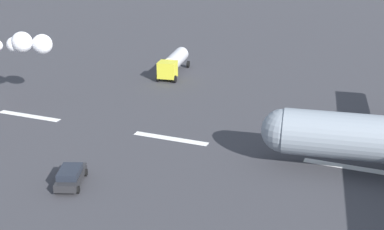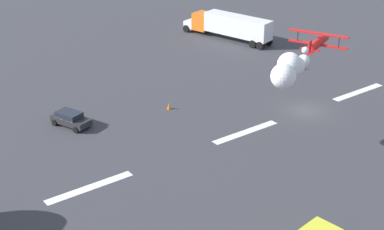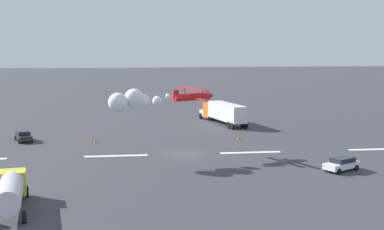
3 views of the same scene
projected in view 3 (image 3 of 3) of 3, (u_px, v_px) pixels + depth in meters
name	position (u px, v px, depth m)	size (l,w,h in m)	color
ground_plane	(184.00, 154.00, 70.39)	(440.00, 440.00, 0.00)	#38383D
runway_stripe_2	(377.00, 149.00, 73.51)	(8.00, 0.90, 0.01)	white
runway_stripe_3	(251.00, 152.00, 71.43)	(8.00, 0.90, 0.01)	white
runway_stripe_4	(116.00, 156.00, 69.35)	(8.00, 0.90, 0.01)	white
stunt_biplane_red	(142.00, 100.00, 65.93)	(13.66, 8.75, 2.68)	red
semi_truck_orange	(223.00, 112.00, 95.36)	(6.52, 14.68, 3.70)	silver
fuel_tanker_truck	(11.00, 190.00, 47.17)	(3.97, 9.35, 2.90)	yellow
followme_car_yellow	(23.00, 136.00, 79.22)	(3.16, 4.61, 1.52)	#262628
airport_staff_sedan	(342.00, 164.00, 61.37)	(4.66, 3.69, 1.52)	white
traffic_cone_near	(239.00, 137.00, 80.38)	(0.44, 0.44, 0.75)	orange
traffic_cone_far	(96.00, 140.00, 78.00)	(0.44, 0.44, 0.75)	orange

